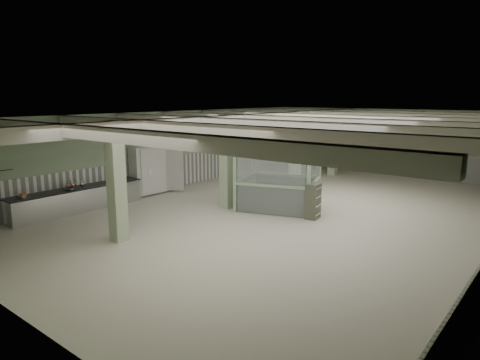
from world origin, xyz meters
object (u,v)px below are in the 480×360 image
Objects in this scene: walkin_cooler at (154,170)px; guard_booth at (279,166)px; filing_cabinet at (313,201)px; prep_counter at (78,199)px.

guard_booth is at bearing 13.28° from walkin_cooler.
filing_cabinet is at bearing 6.71° from walkin_cooler.
guard_booth is at bearing 42.59° from prep_counter.
walkin_cooler is 1.81× the size of filing_cabinet.
prep_counter is 8.78m from filing_cabinet.
prep_counter is at bearing -156.21° from filing_cabinet.
walkin_cooler is 7.56m from filing_cabinet.
filing_cabinet is (7.41, 4.70, 0.17)m from prep_counter.
prep_counter is at bearing -156.48° from guard_booth.
guard_booth is (5.63, 5.17, 1.20)m from prep_counter.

